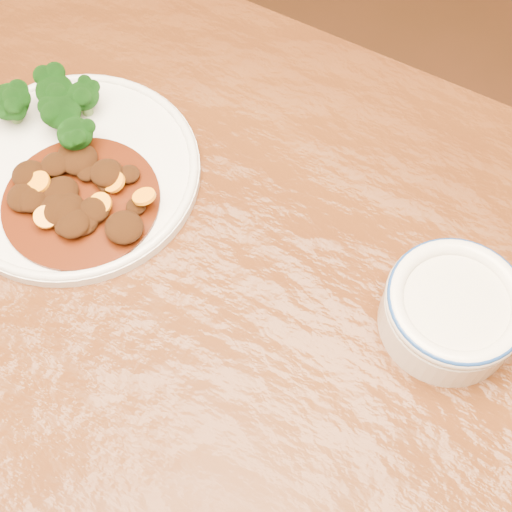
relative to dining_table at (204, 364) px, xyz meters
The scene contains 6 objects.
ground 0.67m from the dining_table, ahead, with size 4.00×4.00×0.00m, color #402610.
dining_table is the anchor object (origin of this frame).
dinner_plate 0.27m from the dining_table, 163.23° to the left, with size 0.29×0.29×0.02m.
broccoli_florets 0.34m from the dining_table, 159.70° to the left, with size 0.14×0.10×0.05m.
mince_stew 0.23m from the dining_table, 168.54° to the left, with size 0.18×0.18×0.03m.
dip_bowl 0.28m from the dining_table, 39.59° to the left, with size 0.14×0.14×0.06m.
Camera 1 is at (0.21, -0.19, 1.43)m, focal length 50.00 mm.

